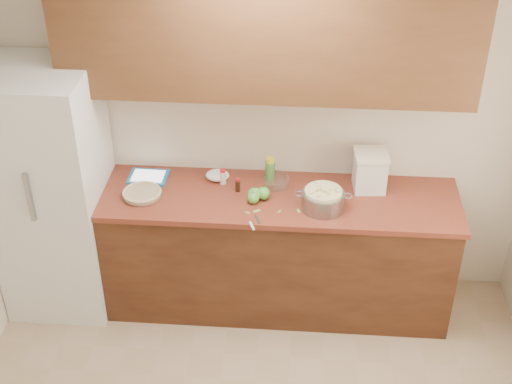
# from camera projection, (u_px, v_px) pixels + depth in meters

# --- Properties ---
(room_shell) EXTENTS (3.60, 3.60, 3.60)m
(room_shell) POSITION_uv_depth(u_px,v_px,m) (242.00, 302.00, 3.35)
(room_shell) COLOR tan
(room_shell) RESTS_ON ground
(counter_run) EXTENTS (2.64, 0.68, 0.92)m
(counter_run) POSITION_uv_depth(u_px,v_px,m) (263.00, 249.00, 5.04)
(counter_run) COLOR #552C17
(counter_run) RESTS_ON ground
(upper_cabinets) EXTENTS (2.60, 0.34, 0.70)m
(upper_cabinets) POSITION_uv_depth(u_px,v_px,m) (266.00, 42.00, 4.35)
(upper_cabinets) COLOR brown
(upper_cabinets) RESTS_ON room_shell
(fridge) EXTENTS (0.70, 0.70, 1.80)m
(fridge) POSITION_uv_depth(u_px,v_px,m) (53.00, 192.00, 4.86)
(fridge) COLOR silver
(fridge) RESTS_ON ground
(pie) EXTENTS (0.27, 0.27, 0.04)m
(pie) POSITION_uv_depth(u_px,v_px,m) (142.00, 194.00, 4.77)
(pie) COLOR silver
(pie) RESTS_ON counter_run
(colander) EXTENTS (0.38, 0.28, 0.14)m
(colander) POSITION_uv_depth(u_px,v_px,m) (323.00, 199.00, 4.63)
(colander) COLOR gray
(colander) RESTS_ON counter_run
(flour_canister) EXTENTS (0.24, 0.24, 0.28)m
(flour_canister) POSITION_uv_depth(u_px,v_px,m) (370.00, 170.00, 4.79)
(flour_canister) COLOR silver
(flour_canister) RESTS_ON counter_run
(tablet) EXTENTS (0.27, 0.21, 0.02)m
(tablet) POSITION_uv_depth(u_px,v_px,m) (148.00, 177.00, 4.97)
(tablet) COLOR #236FAB
(tablet) RESTS_ON counter_run
(paring_knife) EXTENTS (0.08, 0.17, 0.02)m
(paring_knife) POSITION_uv_depth(u_px,v_px,m) (253.00, 225.00, 4.50)
(paring_knife) COLOR gray
(paring_knife) RESTS_ON counter_run
(lemon_bottle) EXTENTS (0.07, 0.07, 0.18)m
(lemon_bottle) POSITION_uv_depth(u_px,v_px,m) (270.00, 170.00, 4.90)
(lemon_bottle) COLOR #4C8C38
(lemon_bottle) RESTS_ON counter_run
(cinnamon_shaker) EXTENTS (0.05, 0.05, 0.11)m
(cinnamon_shaker) POSITION_uv_depth(u_px,v_px,m) (223.00, 177.00, 4.89)
(cinnamon_shaker) COLOR beige
(cinnamon_shaker) RESTS_ON counter_run
(vanilla_bottle) EXTENTS (0.03, 0.03, 0.10)m
(vanilla_bottle) POSITION_uv_depth(u_px,v_px,m) (238.00, 185.00, 4.81)
(vanilla_bottle) COLOR black
(vanilla_bottle) RESTS_ON counter_run
(mixing_bowl) EXTENTS (0.18, 0.18, 0.07)m
(mixing_bowl) POSITION_uv_depth(u_px,v_px,m) (276.00, 181.00, 4.88)
(mixing_bowl) COLOR silver
(mixing_bowl) RESTS_ON counter_run
(paper_towel) EXTENTS (0.20, 0.19, 0.07)m
(paper_towel) POSITION_uv_depth(u_px,v_px,m) (218.00, 175.00, 4.94)
(paper_towel) COLOR white
(paper_towel) RESTS_ON counter_run
(apple_left) EXTENTS (0.09, 0.09, 0.10)m
(apple_left) POSITION_uv_depth(u_px,v_px,m) (254.00, 194.00, 4.72)
(apple_left) COLOR #4F9935
(apple_left) RESTS_ON counter_run
(apple_center) EXTENTS (0.09, 0.09, 0.10)m
(apple_center) POSITION_uv_depth(u_px,v_px,m) (263.00, 193.00, 4.73)
(apple_center) COLOR #4F9935
(apple_center) RESTS_ON counter_run
(apple_front) EXTENTS (0.08, 0.08, 0.09)m
(apple_front) POSITION_uv_depth(u_px,v_px,m) (253.00, 198.00, 4.70)
(apple_front) COLOR #4F9935
(apple_front) RESTS_ON counter_run
(peel_a) EXTENTS (0.03, 0.04, 0.00)m
(peel_a) POSITION_uv_depth(u_px,v_px,m) (299.00, 211.00, 4.64)
(peel_a) COLOR #7FAF55
(peel_a) RESTS_ON counter_run
(peel_b) EXTENTS (0.04, 0.03, 0.00)m
(peel_b) POSITION_uv_depth(u_px,v_px,m) (248.00, 213.00, 4.62)
(peel_b) COLOR #7FAF55
(peel_b) RESTS_ON counter_run
(peel_c) EXTENTS (0.04, 0.02, 0.00)m
(peel_c) POSITION_uv_depth(u_px,v_px,m) (253.00, 202.00, 4.73)
(peel_c) COLOR #7FAF55
(peel_c) RESTS_ON counter_run
(peel_d) EXTENTS (0.05, 0.05, 0.00)m
(peel_d) POSITION_uv_depth(u_px,v_px,m) (257.00, 211.00, 4.64)
(peel_d) COLOR #7FAF55
(peel_d) RESTS_ON counter_run
(peel_e) EXTENTS (0.03, 0.03, 0.00)m
(peel_e) POSITION_uv_depth(u_px,v_px,m) (279.00, 211.00, 4.63)
(peel_e) COLOR #7FAF55
(peel_e) RESTS_ON counter_run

